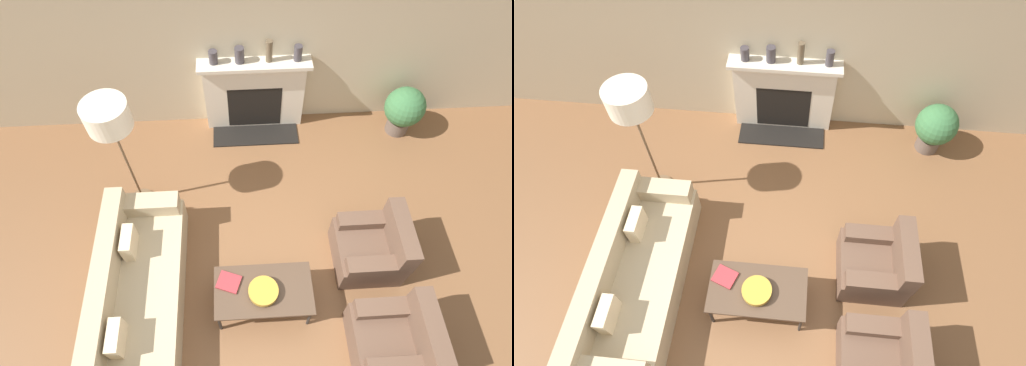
# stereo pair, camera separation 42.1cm
# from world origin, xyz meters

# --- Properties ---
(ground_plane) EXTENTS (18.00, 18.00, 0.00)m
(ground_plane) POSITION_xyz_m (0.00, 0.00, 0.00)
(ground_plane) COLOR brown
(wall_back) EXTENTS (18.00, 0.06, 2.90)m
(wall_back) POSITION_xyz_m (0.00, 2.88, 1.45)
(wall_back) COLOR #BCAD8E
(wall_back) RESTS_ON ground_plane
(fireplace) EXTENTS (1.50, 0.59, 1.12)m
(fireplace) POSITION_xyz_m (-0.13, 2.74, 0.55)
(fireplace) COLOR beige
(fireplace) RESTS_ON ground_plane
(couch) EXTENTS (0.84, 2.21, 0.74)m
(couch) POSITION_xyz_m (-1.54, 0.04, 0.29)
(couch) COLOR tan
(couch) RESTS_ON ground_plane
(armchair_near) EXTENTS (0.74, 0.73, 0.78)m
(armchair_near) POSITION_xyz_m (1.09, -0.57, 0.29)
(armchair_near) COLOR brown
(armchair_near) RESTS_ON ground_plane
(armchair_far) EXTENTS (0.74, 0.73, 0.78)m
(armchair_far) POSITION_xyz_m (1.09, 0.44, 0.29)
(armchair_far) COLOR brown
(armchair_far) RESTS_ON ground_plane
(coffee_table) EXTENTS (1.02, 0.57, 0.45)m
(coffee_table) POSITION_xyz_m (-0.19, -0.03, 0.42)
(coffee_table) COLOR #4C3828
(coffee_table) RESTS_ON ground_plane
(bowl) EXTENTS (0.31, 0.31, 0.08)m
(bowl) POSITION_xyz_m (-0.20, -0.06, 0.50)
(bowl) COLOR #BC8E2D
(bowl) RESTS_ON coffee_table
(book) EXTENTS (0.29, 0.27, 0.02)m
(book) POSITION_xyz_m (-0.55, 0.07, 0.46)
(book) COLOR #9E2D33
(book) RESTS_ON coffee_table
(floor_lamp) EXTENTS (0.47, 0.47, 1.72)m
(floor_lamp) POSITION_xyz_m (-1.68, 1.45, 1.50)
(floor_lamp) COLOR brown
(floor_lamp) RESTS_ON ground_plane
(mantel_vase_left) EXTENTS (0.11, 0.11, 0.18)m
(mantel_vase_left) POSITION_xyz_m (-0.65, 2.75, 1.21)
(mantel_vase_left) COLOR #3D383D
(mantel_vase_left) RESTS_ON fireplace
(mantel_vase_center_left) EXTENTS (0.12, 0.12, 0.21)m
(mantel_vase_center_left) POSITION_xyz_m (-0.32, 2.75, 1.23)
(mantel_vase_center_left) COLOR #3D383D
(mantel_vase_center_left) RESTS_ON fireplace
(mantel_vase_center_right) EXTENTS (0.09, 0.09, 0.30)m
(mantel_vase_center_right) POSITION_xyz_m (0.06, 2.75, 1.27)
(mantel_vase_center_right) COLOR brown
(mantel_vase_center_right) RESTS_ON fireplace
(mantel_vase_right) EXTENTS (0.11, 0.11, 0.21)m
(mantel_vase_right) POSITION_xyz_m (0.43, 2.75, 1.22)
(mantel_vase_right) COLOR #3D383D
(mantel_vase_right) RESTS_ON fireplace
(potted_plant) EXTENTS (0.56, 0.56, 0.75)m
(potted_plant) POSITION_xyz_m (1.96, 2.46, 0.43)
(potted_plant) COLOR brown
(potted_plant) RESTS_ON ground_plane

